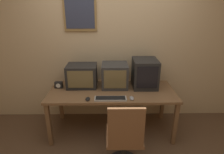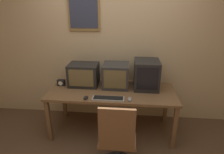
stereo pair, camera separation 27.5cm
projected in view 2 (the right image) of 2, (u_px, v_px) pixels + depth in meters
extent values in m
cube|color=#D1B284|center=(115.00, 45.00, 3.09)|extent=(8.00, 0.05, 2.60)
cube|color=olive|center=(84.00, 11.00, 2.90)|extent=(0.51, 0.02, 0.59)
cube|color=#33384C|center=(83.00, 11.00, 2.89)|extent=(0.45, 0.01, 0.51)
cube|color=brown|center=(112.00, 91.00, 2.84)|extent=(1.89, 0.77, 0.04)
cube|color=brown|center=(49.00, 121.00, 2.74)|extent=(0.06, 0.06, 0.68)
cube|color=brown|center=(174.00, 128.00, 2.58)|extent=(0.06, 0.06, 0.68)
cube|color=brown|center=(64.00, 99.00, 3.36)|extent=(0.06, 0.06, 0.68)
cube|color=brown|center=(166.00, 104.00, 3.20)|extent=(0.06, 0.06, 0.68)
cube|color=black|center=(84.00, 75.00, 2.98)|extent=(0.46, 0.34, 0.35)
cube|color=brown|center=(81.00, 78.00, 2.81)|extent=(0.38, 0.01, 0.27)
cube|color=#333333|center=(116.00, 75.00, 2.92)|extent=(0.40, 0.38, 0.37)
cube|color=brown|center=(115.00, 80.00, 2.73)|extent=(0.33, 0.01, 0.28)
cube|color=black|center=(146.00, 74.00, 2.86)|extent=(0.37, 0.42, 0.44)
cube|color=black|center=(147.00, 79.00, 2.66)|extent=(0.30, 0.01, 0.33)
cube|color=#A8A399|center=(108.00, 99.00, 2.57)|extent=(0.44, 0.14, 0.02)
cube|color=black|center=(108.00, 98.00, 2.56)|extent=(0.41, 0.11, 0.00)
ellipsoid|color=gray|center=(130.00, 99.00, 2.54)|extent=(0.06, 0.11, 0.03)
ellipsoid|color=black|center=(86.00, 98.00, 2.58)|extent=(0.06, 0.10, 0.03)
cube|color=black|center=(61.00, 83.00, 3.00)|extent=(0.12, 0.06, 0.10)
cylinder|color=white|center=(60.00, 83.00, 2.96)|extent=(0.07, 0.00, 0.07)
cylinder|color=#282828|center=(117.00, 151.00, 2.32)|extent=(0.06, 0.06, 0.41)
cube|color=brown|center=(118.00, 137.00, 2.24)|extent=(0.43, 0.43, 0.04)
cube|color=brown|center=(117.00, 129.00, 1.96)|extent=(0.39, 0.04, 0.48)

